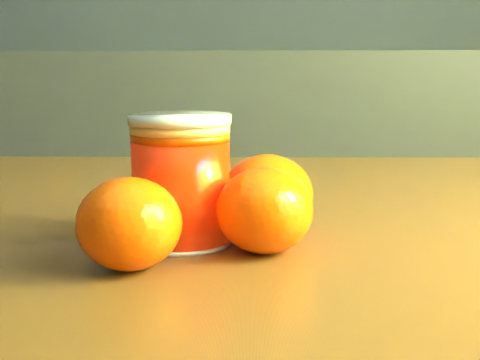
# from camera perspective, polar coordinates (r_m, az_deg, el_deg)

# --- Properties ---
(kitchen_counter) EXTENTS (3.15, 0.60, 0.90)m
(kitchen_counter) POSITION_cam_1_polar(r_m,az_deg,el_deg) (2.00, -15.25, -2.48)
(kitchen_counter) COLOR #424246
(kitchen_counter) RESTS_ON ground
(table) EXTENTS (1.11, 0.86, 0.75)m
(table) POSITION_cam_1_polar(r_m,az_deg,el_deg) (0.59, 0.40, -12.57)
(table) COLOR brown
(table) RESTS_ON ground
(juice_glass) EXTENTS (0.07, 0.07, 0.09)m
(juice_glass) POSITION_cam_1_polar(r_m,az_deg,el_deg) (0.48, -5.06, -0.03)
(juice_glass) COLOR red
(juice_glass) RESTS_ON table
(orange_front) EXTENTS (0.07, 0.07, 0.06)m
(orange_front) POSITION_cam_1_polar(r_m,az_deg,el_deg) (0.46, 2.09, -2.61)
(orange_front) COLOR #FF4E05
(orange_front) RESTS_ON table
(orange_back) EXTENTS (0.08, 0.08, 0.06)m
(orange_back) POSITION_cam_1_polar(r_m,az_deg,el_deg) (0.51, 2.38, -1.24)
(orange_back) COLOR #FF4E05
(orange_back) RESTS_ON table
(orange_extra) EXTENTS (0.08, 0.08, 0.06)m
(orange_extra) POSITION_cam_1_polar(r_m,az_deg,el_deg) (0.43, -9.44, -3.71)
(orange_extra) COLOR #FF4E05
(orange_extra) RESTS_ON table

